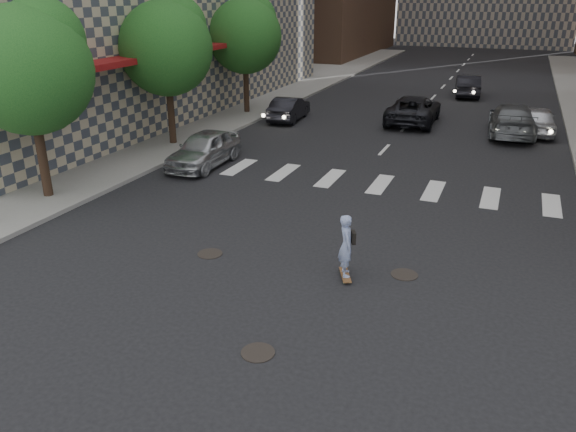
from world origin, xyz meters
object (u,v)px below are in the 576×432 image
object	(u,v)px
tree_b	(168,44)
traffic_car_e	(468,86)
skateboarder	(347,246)
tree_c	(247,33)
traffic_car_d	(537,120)
traffic_car_b	(512,120)
silver_sedan	(204,149)
tree_a	(31,64)
traffic_car_a	(289,109)
traffic_car_c	(414,110)

from	to	relation	value
tree_b	traffic_car_e	distance (m)	22.66
tree_b	skateboarder	world-z (taller)	tree_b
tree_c	traffic_car_d	distance (m)	16.45
tree_c	traffic_car_b	xyz separation A→B (m)	(14.77, 0.09, -3.86)
tree_b	silver_sedan	world-z (taller)	tree_b
tree_a	tree_b	distance (m)	8.00
traffic_car_a	traffic_car_c	distance (m)	6.94
traffic_car_a	traffic_car_b	xyz separation A→B (m)	(11.82, 0.92, 0.13)
tree_a	traffic_car_b	distance (m)	22.18
traffic_car_d	tree_a	bearing A→B (deg)	43.20
tree_b	tree_c	bearing A→B (deg)	90.00
traffic_car_a	traffic_car_d	distance (m)	13.11
silver_sedan	traffic_car_c	size ratio (longest dim) A/B	0.79
tree_a	skateboarder	distance (m)	12.11
tree_c	skateboarder	world-z (taller)	tree_c
tree_a	silver_sedan	xyz separation A→B (m)	(3.04, 5.49, -3.92)
skateboarder	traffic_car_c	bearing A→B (deg)	70.59
tree_a	silver_sedan	size ratio (longest dim) A/B	1.54
tree_c	traffic_car_d	size ratio (longest dim) A/B	1.56
tree_a	traffic_car_d	bearing A→B (deg)	46.59
tree_b	skateboarder	distance (m)	15.50
skateboarder	traffic_car_a	size ratio (longest dim) A/B	0.43
traffic_car_c	traffic_car_d	size ratio (longest dim) A/B	1.28
silver_sedan	traffic_car_d	xyz separation A→B (m)	(12.92, 11.37, -0.01)
traffic_car_a	traffic_car_e	distance (m)	14.70
tree_b	skateboarder	xyz separation A→B (m)	(11.37, -9.85, -3.74)
traffic_car_c	traffic_car_e	world-z (taller)	traffic_car_c
tree_a	traffic_car_a	size ratio (longest dim) A/B	1.64
silver_sedan	traffic_car_b	bearing A→B (deg)	41.44
traffic_car_b	traffic_car_d	distance (m)	1.41
tree_c	traffic_car_d	xyz separation A→B (m)	(15.95, 0.86, -3.93)
silver_sedan	skateboarder	bearing A→B (deg)	-42.02
tree_b	traffic_car_c	xyz separation A→B (m)	(9.63, 9.06, -3.89)
traffic_car_d	tree_b	bearing A→B (deg)	25.67
traffic_car_d	traffic_car_e	xyz separation A→B (m)	(-4.40, 10.23, 0.02)
traffic_car_a	traffic_car_d	size ratio (longest dim) A/B	0.95
silver_sedan	traffic_car_b	distance (m)	15.82
tree_c	silver_sedan	bearing A→B (deg)	-73.89
silver_sedan	traffic_car_a	xyz separation A→B (m)	(-0.08, 9.68, -0.07)
tree_b	traffic_car_b	world-z (taller)	tree_b
traffic_car_b	silver_sedan	bearing A→B (deg)	38.60
tree_a	tree_c	bearing A→B (deg)	90.00
tree_b	traffic_car_e	world-z (taller)	tree_b
traffic_car_d	traffic_car_e	bearing A→B (deg)	-70.10
silver_sedan	traffic_car_e	bearing A→B (deg)	67.85
tree_c	traffic_car_c	xyz separation A→B (m)	(9.63, 1.06, -3.89)
traffic_car_e	traffic_car_b	bearing A→B (deg)	99.01
skateboarder	traffic_car_e	distance (m)	28.95
tree_a	traffic_car_c	bearing A→B (deg)	60.55
tree_b	tree_c	world-z (taller)	same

